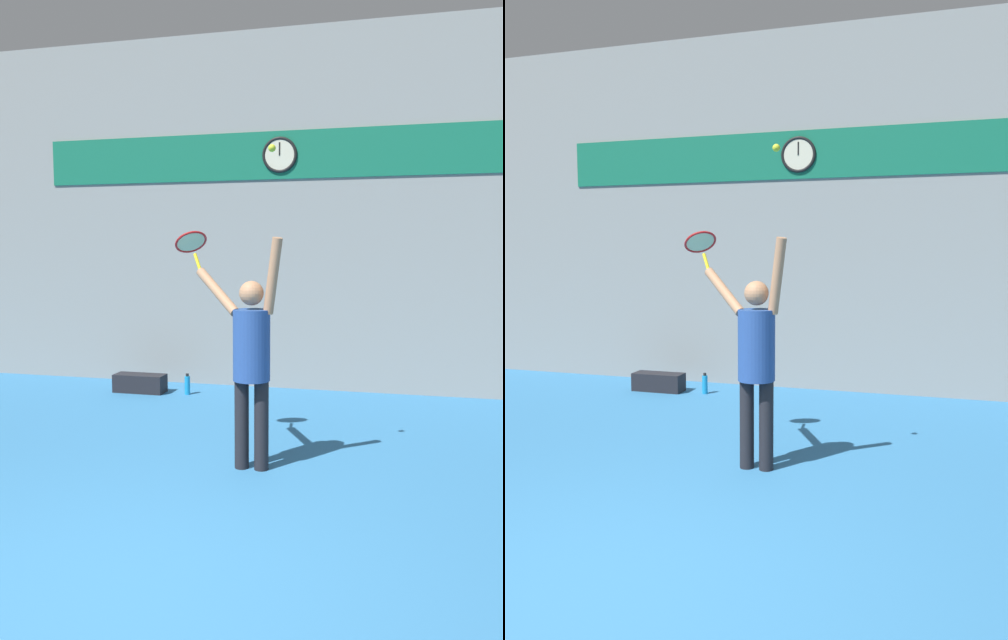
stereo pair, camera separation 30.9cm
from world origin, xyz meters
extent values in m
plane|color=teal|center=(0.00, 0.00, 0.00)|extent=(18.00, 18.00, 0.00)
cube|color=gray|center=(0.00, 5.83, 2.50)|extent=(18.00, 0.10, 5.00)
cube|color=#146B4C|center=(0.00, 5.77, 3.29)|extent=(7.46, 0.02, 0.65)
cylinder|color=beige|center=(-0.21, 5.75, 3.29)|extent=(0.45, 0.02, 0.45)
torus|color=black|center=(-0.21, 5.75, 3.29)|extent=(0.50, 0.05, 0.50)
cube|color=black|center=(-0.21, 5.73, 3.37)|extent=(0.02, 0.01, 0.18)
cylinder|color=black|center=(0.13, 2.40, 0.41)|extent=(0.13, 0.13, 0.81)
cylinder|color=black|center=(0.31, 2.40, 0.41)|extent=(0.13, 0.13, 0.81)
cylinder|color=#26478C|center=(0.22, 2.40, 1.13)|extent=(0.33, 0.33, 0.64)
sphere|color=tan|center=(0.22, 2.40, 1.59)|extent=(0.22, 0.22, 0.22)
cylinder|color=tan|center=(0.42, 2.36, 1.74)|extent=(0.22, 0.21, 0.67)
cylinder|color=tan|center=(-0.15, 2.58, 1.59)|extent=(0.53, 0.46, 0.43)
cylinder|color=yellow|center=(-0.41, 2.81, 1.85)|extent=(0.13, 0.14, 0.19)
torus|color=red|center=(-0.52, 2.93, 2.05)|extent=(0.42, 0.41, 0.22)
cylinder|color=beige|center=(-0.52, 2.93, 2.05)|extent=(0.35, 0.35, 0.18)
sphere|color=#CCDB2D|center=(0.42, 2.33, 2.82)|extent=(0.06, 0.06, 0.06)
cylinder|color=#198CCC|center=(-1.35, 5.06, 0.13)|extent=(0.08, 0.08, 0.25)
cylinder|color=black|center=(-1.35, 5.06, 0.27)|extent=(0.04, 0.04, 0.04)
cube|color=black|center=(-2.05, 5.04, 0.13)|extent=(0.72, 0.28, 0.25)
camera|label=1|loc=(1.55, -2.90, 1.95)|focal=35.00mm
camera|label=2|loc=(1.84, -2.82, 1.95)|focal=35.00mm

